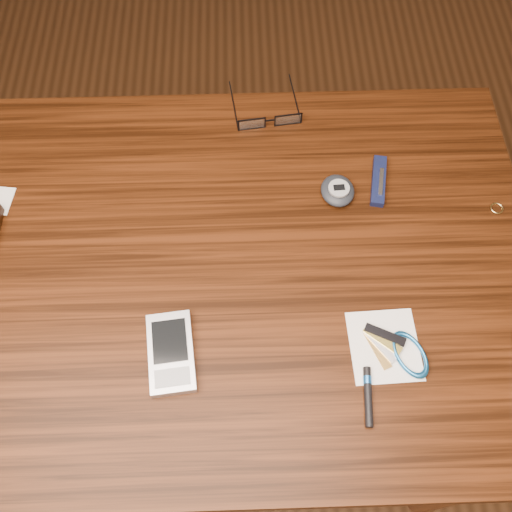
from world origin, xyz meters
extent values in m
plane|color=#472814|center=(0.00, 0.00, 0.00)|extent=(3.80, 3.80, 0.00)
cube|color=#331608|center=(0.00, 0.00, 0.73)|extent=(1.00, 0.70, 0.03)
cylinder|color=#4C2814|center=(0.45, -0.30, 0.36)|extent=(0.05, 0.05, 0.71)
cylinder|color=#4C2814|center=(-0.45, 0.30, 0.36)|extent=(0.05, 0.05, 0.71)
cylinder|color=#4C2814|center=(0.45, 0.30, 0.36)|extent=(0.05, 0.05, 0.71)
cube|color=black|center=(0.06, 0.27, 0.76)|extent=(0.05, 0.01, 0.03)
cube|color=white|center=(0.06, 0.27, 0.76)|extent=(0.04, 0.01, 0.02)
cylinder|color=black|center=(0.03, 0.32, 0.75)|extent=(0.02, 0.12, 0.00)
cube|color=black|center=(0.12, 0.27, 0.76)|extent=(0.05, 0.01, 0.03)
cube|color=white|center=(0.12, 0.27, 0.76)|extent=(0.04, 0.01, 0.02)
cylinder|color=black|center=(0.14, 0.33, 0.75)|extent=(0.02, 0.12, 0.00)
cube|color=black|center=(0.09, 0.27, 0.77)|extent=(0.02, 0.00, 0.00)
torus|color=tan|center=(0.45, 0.09, 0.75)|extent=(0.02, 0.02, 0.00)
cube|color=#B5B5B9|center=(-0.07, -0.14, 0.76)|extent=(0.08, 0.12, 0.02)
cube|color=black|center=(-0.07, -0.13, 0.77)|extent=(0.06, 0.07, 0.00)
cube|color=gray|center=(-0.06, -0.18, 0.77)|extent=(0.05, 0.03, 0.00)
ellipsoid|color=black|center=(0.20, 0.12, 0.76)|extent=(0.06, 0.07, 0.02)
cylinder|color=gray|center=(0.20, 0.12, 0.77)|extent=(0.03, 0.03, 0.00)
cube|color=black|center=(0.20, 0.12, 0.78)|extent=(0.02, 0.01, 0.00)
cube|color=white|center=(0.24, -0.14, 0.75)|extent=(0.10, 0.11, 0.00)
torus|color=#195C99|center=(0.27, -0.16, 0.76)|extent=(0.08, 0.08, 0.01)
cube|color=olive|center=(0.23, -0.15, 0.75)|extent=(0.04, 0.06, 0.00)
cube|color=silver|center=(0.23, -0.14, 0.75)|extent=(0.05, 0.06, 0.00)
cube|color=#A38E3A|center=(0.24, -0.13, 0.76)|extent=(0.05, 0.05, 0.00)
cube|color=black|center=(0.24, -0.13, 0.76)|extent=(0.06, 0.04, 0.00)
cube|color=#0D1233|center=(0.27, 0.14, 0.76)|extent=(0.04, 0.10, 0.01)
cube|color=silver|center=(0.27, 0.14, 0.76)|extent=(0.02, 0.05, 0.00)
cylinder|color=black|center=(0.21, -0.21, 0.76)|extent=(0.02, 0.08, 0.01)
cylinder|color=#2063B4|center=(0.21, -0.19, 0.76)|extent=(0.01, 0.01, 0.01)
camera|label=1|loc=(0.05, -0.40, 1.54)|focal=40.00mm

